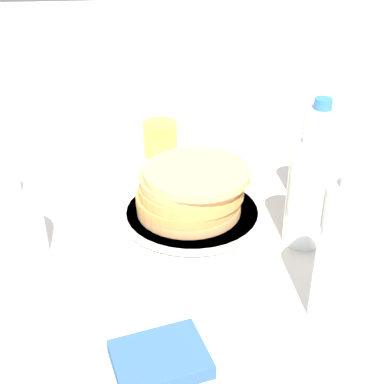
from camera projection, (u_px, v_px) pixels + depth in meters
name	position (u px, v px, depth m)	size (l,w,h in m)	color
ground_plane	(197.00, 215.00, 0.95)	(4.00, 4.00, 0.00)	silver
plate	(192.00, 211.00, 0.95)	(0.25, 0.25, 0.01)	silver
pancake_stack	(191.00, 190.00, 0.92)	(0.20, 0.19, 0.08)	tan
juice_glass	(160.00, 139.00, 1.14)	(0.07, 0.07, 0.07)	yellow
cream_jug	(6.00, 224.00, 0.81)	(0.11, 0.11, 0.15)	white
water_bottle_near	(343.00, 255.00, 0.68)	(0.07, 0.07, 0.22)	silver
water_bottle_mid	(307.00, 193.00, 0.84)	(0.07, 0.07, 0.19)	silver
water_bottle_far	(316.00, 157.00, 0.94)	(0.06, 0.06, 0.20)	white
napkin	(160.00, 359.00, 0.65)	(0.13, 0.11, 0.02)	#33598C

